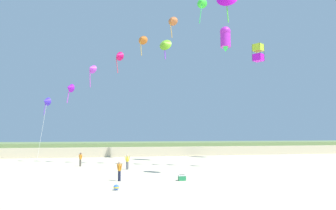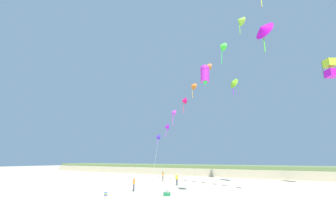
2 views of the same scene
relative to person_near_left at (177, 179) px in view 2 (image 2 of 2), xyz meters
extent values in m
cube|color=beige|center=(5.86, 23.50, -0.13)|extent=(120.00, 12.52, 1.51)
cube|color=#6B844C|center=(5.86, 23.50, 0.85)|extent=(120.00, 10.65, 0.86)
cylinder|color=#474C56|center=(0.07, 0.00, -0.50)|extent=(0.11, 0.11, 0.77)
cylinder|color=#474C56|center=(-0.07, 0.00, -0.50)|extent=(0.11, 0.11, 0.77)
cylinder|color=yellow|center=(0.00, 0.00, 0.16)|extent=(0.20, 0.20, 0.54)
cylinder|color=yellow|center=(0.17, 0.00, 0.20)|extent=(0.18, 0.08, 0.52)
cylinder|color=yellow|center=(-0.17, 0.00, 0.20)|extent=(0.18, 0.08, 0.52)
sphere|color=beige|center=(0.00, 0.00, 0.54)|extent=(0.21, 0.21, 0.21)
cylinder|color=#282D4C|center=(-1.21, -7.57, -0.50)|extent=(0.11, 0.11, 0.77)
cylinder|color=#282D4C|center=(-1.10, -7.66, -0.50)|extent=(0.11, 0.11, 0.77)
cylinder|color=orange|center=(-1.15, -7.62, 0.16)|extent=(0.20, 0.20, 0.55)
cylinder|color=orange|center=(-1.29, -7.50, 0.21)|extent=(0.19, 0.18, 0.52)
cylinder|color=orange|center=(-1.02, -7.73, 0.21)|extent=(0.19, 0.18, 0.52)
sphere|color=beige|center=(-1.15, -7.62, 0.55)|extent=(0.21, 0.21, 0.21)
cylinder|color=#726656|center=(-4.92, 4.01, -0.49)|extent=(0.11, 0.11, 0.77)
cylinder|color=#726656|center=(-5.03, 4.10, -0.49)|extent=(0.11, 0.11, 0.77)
cylinder|color=orange|center=(-4.98, 4.06, 0.17)|extent=(0.20, 0.20, 0.55)
cylinder|color=orange|center=(-4.84, 3.95, 0.21)|extent=(0.19, 0.17, 0.52)
cylinder|color=orange|center=(-5.11, 4.17, 0.21)|extent=(0.19, 0.17, 0.52)
sphere|color=brown|center=(-4.98, 4.06, 0.55)|extent=(0.21, 0.21, 0.21)
cone|color=#452CDD|center=(-9.93, 9.62, 7.01)|extent=(1.35, 1.25, 1.15)
cylinder|color=#7B39E5|center=(-10.06, 9.70, 5.99)|extent=(0.25, 0.20, 1.59)
cone|color=#9818D3|center=(-6.89, 8.16, 8.66)|extent=(1.33, 1.28, 1.13)
cylinder|color=#D839E5|center=(-7.02, 8.24, 7.56)|extent=(0.28, 0.25, 1.76)
cone|color=#BC3EDA|center=(-4.13, 6.02, 10.84)|extent=(1.40, 1.35, 1.20)
cylinder|color=#E539DC|center=(-4.26, 6.10, 9.56)|extent=(0.16, 0.16, 2.13)
cone|color=#E20E5E|center=(-0.94, 4.14, 12.12)|extent=(1.30, 1.23, 1.10)
cylinder|color=#E53950|center=(-1.07, 4.22, 10.94)|extent=(0.30, 0.25, 1.92)
cone|color=#BF5F1D|center=(1.70, 2.22, 13.74)|extent=(1.34, 1.20, 1.18)
cylinder|color=gold|center=(1.58, 2.30, 12.65)|extent=(0.21, 0.13, 1.74)
cone|color=#C06633|center=(4.93, 0.61, 15.67)|extent=(1.33, 1.18, 1.14)
cylinder|color=gold|center=(4.80, 0.68, 14.53)|extent=(0.27, 0.20, 1.85)
cone|color=#38DF34|center=(7.83, -1.29, 17.17)|extent=(1.29, 1.10, 1.11)
cylinder|color=#39E55F|center=(7.70, -1.21, 15.88)|extent=(0.31, 0.28, 2.14)
cone|color=#8DCF37|center=(10.80, -3.08, 18.92)|extent=(1.38, 1.32, 1.18)
cylinder|color=#71E539|center=(10.67, -3.00, 17.93)|extent=(0.09, 0.10, 1.54)
cylinder|color=yellow|center=(13.54, -4.60, 19.51)|extent=(0.10, 0.18, 1.64)
cylinder|color=silver|center=(-10.23, 9.43, 3.17)|extent=(0.92, 0.62, 8.10)
cylinder|color=#BC27C2|center=(7.83, -7.61, 11.01)|extent=(1.12, 1.17, 1.48)
sphere|color=#BC27C2|center=(7.83, -7.61, 11.66)|extent=(0.94, 0.94, 0.94)
cone|color=#2DE550|center=(7.83, -7.61, 10.22)|extent=(0.99, 0.99, 0.71)
sphere|color=black|center=(7.83, -7.61, 11.93)|extent=(0.20, 0.20, 0.20)
cone|color=#DD12DD|center=(12.50, 2.64, 20.28)|extent=(3.39, 3.07, 2.90)
cone|color=#55E52D|center=(12.50, 2.64, 20.30)|extent=(1.89, 1.74, 1.62)
cylinder|color=#55E52D|center=(12.50, 2.64, 18.27)|extent=(0.18, 0.52, 3.18)
cube|color=#CC16DB|center=(19.83, 8.49, 14.09)|extent=(1.78, 1.78, 1.05)
cube|color=#BFE52D|center=(19.83, 8.49, 15.60)|extent=(1.78, 1.78, 1.05)
cylinder|color=black|center=(20.01, 9.37, 14.84)|extent=(0.04, 0.04, 2.56)
cylinder|color=black|center=(18.94, 8.66, 14.84)|extent=(0.04, 0.04, 2.56)
cylinder|color=black|center=(19.65, 7.60, 14.84)|extent=(0.04, 0.04, 2.56)
cone|color=#7ED227|center=(5.90, 9.85, 15.75)|extent=(2.17, 1.96, 1.91)
cone|color=#902DE5|center=(5.90, 9.85, 15.77)|extent=(1.21, 1.11, 1.06)
cylinder|color=#902DE5|center=(5.90, 9.85, 14.46)|extent=(0.20, 0.33, 2.03)
cube|color=#23844C|center=(3.67, -8.33, -0.70)|extent=(0.56, 0.40, 0.36)
cube|color=silver|center=(3.67, -8.33, -0.49)|extent=(0.58, 0.41, 0.06)
cylinder|color=black|center=(3.67, -8.33, -0.43)|extent=(0.45, 0.03, 0.03)
sphere|color=blue|center=(-1.52, -11.38, -0.70)|extent=(0.36, 0.36, 0.36)
cylinder|color=yellow|center=(-1.52, -11.38, -0.70)|extent=(0.36, 0.36, 0.09)
camera|label=1|loc=(-2.29, -31.47, 2.74)|focal=32.00mm
camera|label=2|loc=(16.14, -27.99, 2.57)|focal=24.00mm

